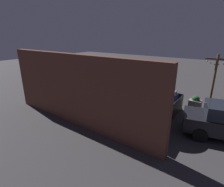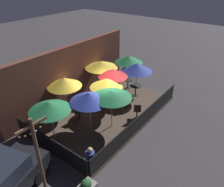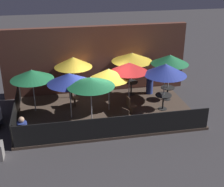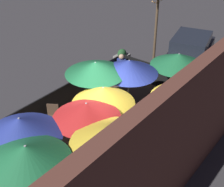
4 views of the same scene
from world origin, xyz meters
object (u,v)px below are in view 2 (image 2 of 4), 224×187
patio_umbrella_3 (113,73)px  light_post (39,158)px  patio_umbrella_4 (64,82)px  patron_1 (90,160)px  patio_chair_2 (78,112)px  patio_umbrella_8 (50,106)px  patron_0 (111,80)px  patio_umbrella_1 (101,64)px  patio_umbrella_6 (106,83)px  patio_umbrella_5 (89,97)px  patio_umbrella_2 (129,59)px  patio_chair_0 (125,101)px  dining_table_1 (102,85)px  patio_umbrella_7 (112,94)px  patio_chair_1 (137,110)px  dining_table_2 (128,81)px  patio_umbrella_0 (137,67)px  dining_table_0 (136,88)px

patio_umbrella_3 → light_post: size_ratio=0.61×
patio_umbrella_4 → patron_1: size_ratio=1.91×
patio_chair_2 → light_post: light_post is taller
patio_umbrella_8 → patron_0: patio_umbrella_8 is taller
patio_umbrella_1 → patio_umbrella_6: size_ratio=1.10×
patio_umbrella_5 → patron_1: patio_umbrella_5 is taller
patio_umbrella_2 → patio_chair_0: patio_umbrella_2 is taller
patio_umbrella_1 → patio_chair_0: size_ratio=2.50×
patio_umbrella_8 → light_post: size_ratio=0.57×
patio_umbrella_4 → patio_umbrella_8: size_ratio=1.06×
dining_table_1 → patron_0: (1.03, -0.05, 0.06)m
patio_umbrella_7 → patio_chair_1: patio_umbrella_7 is taller
patron_0 → dining_table_2: bearing=64.4°
patio_umbrella_0 → patio_umbrella_5: patio_umbrella_0 is taller
patio_umbrella_3 → patio_chair_0: patio_umbrella_3 is taller
patio_umbrella_0 → patio_chair_2: (-4.31, 1.13, -1.57)m
patio_umbrella_1 → patio_chair_2: bearing=-164.2°
patron_1 → patio_umbrella_3: bearing=94.0°
patio_umbrella_7 → dining_table_1: size_ratio=2.98×
patio_umbrella_5 → light_post: (-4.04, -1.38, 0.00)m
patio_umbrella_4 → dining_table_2: patio_umbrella_4 is taller
patio_umbrella_3 → patio_umbrella_4: bearing=150.0°
dining_table_1 → light_post: bearing=-155.4°
patio_umbrella_3 → dining_table_2: size_ratio=3.16×
dining_table_0 → patio_umbrella_3: bearing=154.4°
patio_umbrella_7 → patron_1: 3.46m
patio_umbrella_6 → patio_chair_1: patio_umbrella_6 is taller
patron_1 → light_post: (-1.98, 0.46, 1.44)m
patio_umbrella_4 → patron_0: size_ratio=1.62×
patio_umbrella_2 → patio_chair_1: bearing=-138.4°
dining_table_1 → patio_umbrella_6: bearing=-133.6°
patio_umbrella_6 → patio_chair_1: (0.45, -1.88, -1.35)m
patio_umbrella_4 → patio_umbrella_7: (0.51, -2.99, 0.03)m
patio_umbrella_7 → patio_umbrella_4: bearing=99.6°
patio_umbrella_7 → patio_chair_1: 2.20m
patio_umbrella_5 → dining_table_0: 4.71m
patio_umbrella_7 → dining_table_2: (4.25, 1.77, -1.47)m
patio_chair_1 → patio_chair_2: patio_chair_1 is taller
light_post → dining_table_1: bearing=24.6°
patio_chair_0 → patron_1: patron_1 is taller
patio_umbrella_6 → patio_umbrella_5: bearing=-167.8°
patio_umbrella_0 → dining_table_0: (-0.00, 0.00, -1.47)m
patio_umbrella_2 → patio_umbrella_5: (-5.12, -1.00, -0.26)m
patio_umbrella_7 → patron_0: (3.59, 2.74, -1.38)m
patio_umbrella_1 → dining_table_2: size_ratio=3.28×
dining_table_0 → patio_chair_2: 4.46m
patio_chair_2 → light_post: 5.13m
dining_table_2 → patio_chair_0: patio_chair_0 is taller
dining_table_1 → patio_chair_1: (-1.09, -3.50, -0.04)m
dining_table_0 → dining_table_1: (-1.09, 2.05, -0.03)m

